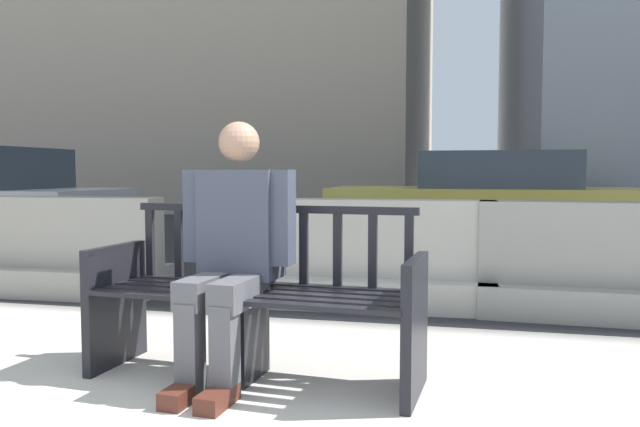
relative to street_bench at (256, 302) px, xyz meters
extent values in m
cube|color=#28282B|center=(-0.11, 7.28, -0.39)|extent=(120.00, 12.00, 0.01)
cube|color=black|center=(-0.82, 0.04, -0.07)|extent=(0.09, 0.52, 0.66)
cube|color=black|center=(0.82, -0.09, -0.07)|extent=(0.09, 0.52, 0.66)
cube|color=black|center=(0.00, -0.03, -0.17)|extent=(0.06, 0.33, 0.45)
cube|color=black|center=(-0.02, -0.26, 0.05)|extent=(1.60, 0.19, 0.02)
cube|color=black|center=(-0.01, -0.14, 0.05)|extent=(1.60, 0.19, 0.02)
cube|color=black|center=(0.00, -0.03, 0.05)|extent=(1.60, 0.19, 0.02)
cube|color=black|center=(0.01, 0.09, 0.05)|extent=(1.60, 0.19, 0.02)
cube|color=black|center=(0.02, 0.20, 0.05)|extent=(1.60, 0.19, 0.02)
cube|color=black|center=(0.02, 0.21, 0.46)|extent=(1.60, 0.16, 0.04)
cube|color=black|center=(-0.73, 0.27, 0.25)|extent=(0.05, 0.03, 0.38)
cube|color=black|center=(-0.54, 0.26, 0.25)|extent=(0.05, 0.03, 0.38)
cube|color=black|center=(-0.36, 0.24, 0.25)|extent=(0.05, 0.03, 0.38)
cube|color=black|center=(-0.17, 0.23, 0.25)|extent=(0.05, 0.03, 0.38)
cube|color=black|center=(0.02, 0.21, 0.25)|extent=(0.05, 0.03, 0.38)
cube|color=black|center=(0.20, 0.20, 0.25)|extent=(0.05, 0.03, 0.38)
cube|color=black|center=(0.39, 0.18, 0.25)|extent=(0.05, 0.03, 0.38)
cube|color=black|center=(0.58, 0.17, 0.25)|extent=(0.05, 0.03, 0.38)
cube|color=black|center=(0.76, 0.16, 0.25)|extent=(0.05, 0.03, 0.38)
cube|color=black|center=(-0.82, 0.02, 0.25)|extent=(0.09, 0.46, 0.03)
cube|color=black|center=(0.81, -0.11, 0.25)|extent=(0.09, 0.46, 0.03)
cube|color=#383D4C|center=(-0.09, 0.05, 0.39)|extent=(0.42, 0.27, 0.56)
sphere|color=#9E755B|center=(-0.09, 0.03, 0.81)|extent=(0.21, 0.21, 0.21)
cube|color=#4C4C51|center=(-0.20, -0.16, 0.08)|extent=(0.17, 0.45, 0.14)
cube|color=#4C4C51|center=(-0.02, -0.18, 0.08)|extent=(0.17, 0.45, 0.14)
cube|color=#4C4C51|center=(-0.21, -0.33, -0.17)|extent=(0.12, 0.12, 0.45)
cube|color=#4C4C51|center=(-0.03, -0.34, -0.17)|extent=(0.12, 0.12, 0.45)
cube|color=#4C2319|center=(-0.22, -0.41, -0.36)|extent=(0.13, 0.27, 0.08)
cube|color=#4C2319|center=(-0.04, -0.42, -0.36)|extent=(0.13, 0.27, 0.08)
cube|color=#383D4C|center=(-0.34, 0.04, 0.43)|extent=(0.10, 0.13, 0.48)
cube|color=#383D4C|center=(0.15, 0.00, 0.43)|extent=(0.10, 0.13, 0.48)
cube|color=#ADA89E|center=(0.28, 1.86, -0.28)|extent=(2.02, 0.75, 0.24)
cube|color=#ADA89E|center=(0.28, 1.86, 0.14)|extent=(2.01, 0.37, 0.60)
cube|color=#9E998E|center=(-2.47, 1.73, -0.28)|extent=(2.02, 0.74, 0.24)
cube|color=#9E998E|center=(-2.47, 1.73, 0.14)|extent=(2.01, 0.36, 0.60)
cube|color=gray|center=(2.15, 1.82, -0.28)|extent=(2.03, 0.76, 0.24)
cube|color=gray|center=(2.15, 1.82, 0.14)|extent=(2.01, 0.39, 0.60)
cube|color=#DBC64C|center=(1.31, 6.38, 0.14)|extent=(4.42, 1.77, 0.56)
cube|color=#38424C|center=(1.49, 6.38, 0.68)|extent=(2.15, 1.56, 0.52)
cylinder|color=black|center=(-0.06, 5.54, -0.08)|extent=(0.64, 0.22, 0.64)
cylinder|color=black|center=(-0.06, 7.21, -0.08)|extent=(0.64, 0.22, 0.64)
cylinder|color=black|center=(2.68, 5.54, -0.08)|extent=(0.64, 0.22, 0.64)
cylinder|color=black|center=(2.68, 7.21, -0.08)|extent=(0.64, 0.22, 0.64)
cylinder|color=black|center=(-4.50, 5.22, -0.08)|extent=(0.64, 0.22, 0.64)
camera|label=1|loc=(1.03, -2.99, 0.67)|focal=35.00mm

